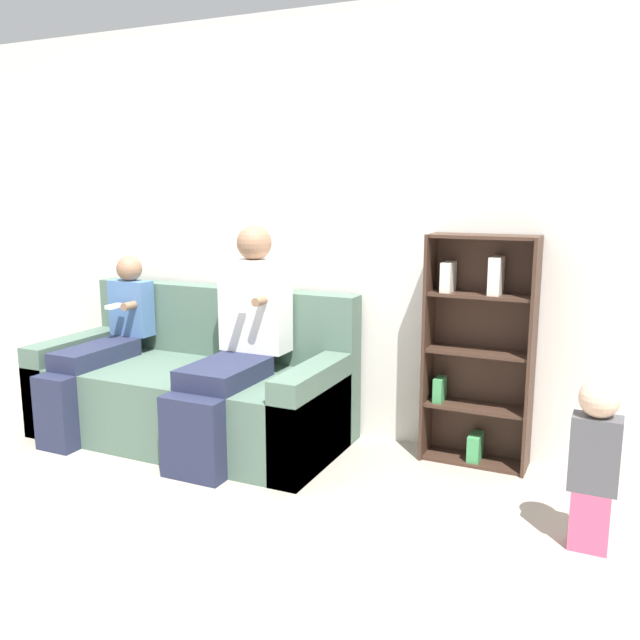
% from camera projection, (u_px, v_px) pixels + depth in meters
% --- Properties ---
extents(ground_plane, '(14.00, 14.00, 0.00)m').
position_uv_depth(ground_plane, '(199.00, 479.00, 3.60)').
color(ground_plane, '#9E9384').
extents(back_wall, '(10.00, 0.06, 2.55)m').
position_uv_depth(back_wall, '(285.00, 228.00, 4.25)').
color(back_wall, silver).
rests_on(back_wall, ground_plane).
extents(couch, '(1.89, 0.88, 0.90)m').
position_uv_depth(couch, '(194.00, 391.00, 4.18)').
color(couch, '#4C6656').
rests_on(couch, ground_plane).
extents(adult_seated, '(0.41, 0.84, 1.31)m').
position_uv_depth(adult_seated, '(236.00, 339.00, 3.88)').
color(adult_seated, '#232842').
rests_on(adult_seated, ground_plane).
extents(child_seated, '(0.28, 0.85, 1.08)m').
position_uv_depth(child_seated, '(100.00, 346.00, 4.25)').
color(child_seated, '#232842').
rests_on(child_seated, ground_plane).
extents(toddler_standing, '(0.20, 0.17, 0.76)m').
position_uv_depth(toddler_standing, '(595.00, 459.00, 2.84)').
color(toddler_standing, '#DB4C75').
rests_on(toddler_standing, ground_plane).
extents(bookshelf, '(0.58, 0.23, 1.28)m').
position_uv_depth(bookshelf, '(479.00, 349.00, 3.74)').
color(bookshelf, '#3D281E').
rests_on(bookshelf, ground_plane).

